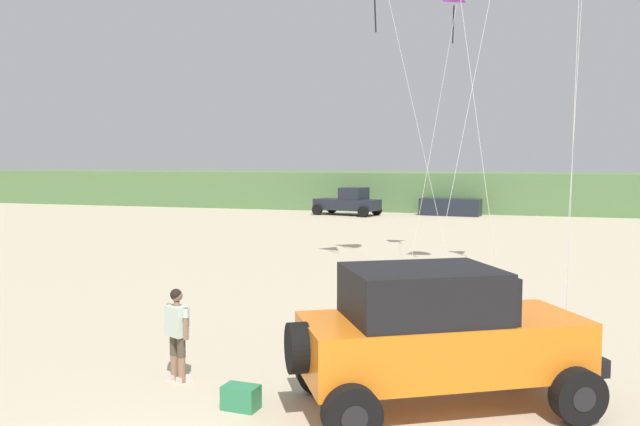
# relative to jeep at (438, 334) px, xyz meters

# --- Properties ---
(dune_ridge) EXTENTS (90.00, 9.58, 2.94)m
(dune_ridge) POSITION_rel_jeep_xyz_m (-1.20, 43.11, 0.27)
(dune_ridge) COLOR #567A47
(dune_ridge) RESTS_ON ground_plane
(jeep) EXTENTS (4.98, 4.20, 2.26)m
(jeep) POSITION_rel_jeep_xyz_m (0.00, 0.00, 0.00)
(jeep) COLOR orange
(jeep) RESTS_ON ground_plane
(person_watching) EXTENTS (0.58, 0.43, 1.67)m
(person_watching) POSITION_rel_jeep_xyz_m (-4.58, -0.10, -0.26)
(person_watching) COLOR #8C664C
(person_watching) RESTS_ON ground_plane
(cooler_box) EXTENTS (0.58, 0.40, 0.38)m
(cooler_box) POSITION_rel_jeep_xyz_m (-2.96, -0.99, -1.01)
(cooler_box) COLOR #2D7F51
(cooler_box) RESTS_ON ground_plane
(distant_pickup) EXTENTS (4.92, 3.34, 1.98)m
(distant_pickup) POSITION_rel_jeep_xyz_m (-10.88, 35.08, -0.26)
(distant_pickup) COLOR #1E232D
(distant_pickup) RESTS_ON ground_plane
(distant_sedan) EXTENTS (4.34, 2.07, 1.20)m
(distant_sedan) POSITION_rel_jeep_xyz_m (-3.92, 37.06, -0.60)
(distant_sedan) COLOR #1E232D
(distant_sedan) RESTS_ON ground_plane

